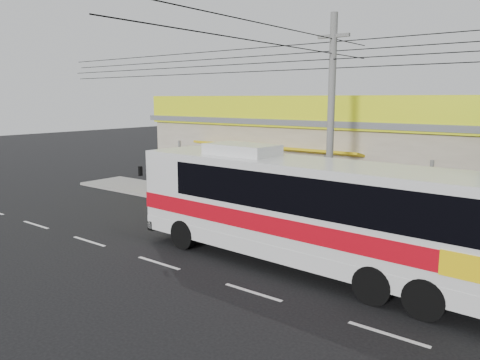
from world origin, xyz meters
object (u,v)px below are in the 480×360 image
object	(u,v)px
utility_pole	(333,54)
motorbike_red	(239,191)
coach_bus	(310,206)
motorbike_dark	(176,183)

from	to	relation	value
utility_pole	motorbike_red	bearing A→B (deg)	159.89
coach_bus	motorbike_red	bearing A→B (deg)	143.23
coach_bus	motorbike_red	distance (m)	10.29
motorbike_dark	utility_pole	distance (m)	12.76
motorbike_dark	utility_pole	size ratio (longest dim) A/B	0.05
motorbike_red	motorbike_dark	world-z (taller)	motorbike_dark
motorbike_dark	utility_pole	world-z (taller)	utility_pole
utility_pole	motorbike_dark	bearing A→B (deg)	170.05
motorbike_dark	coach_bus	bearing A→B (deg)	-91.14
motorbike_dark	motorbike_red	bearing A→B (deg)	-58.43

